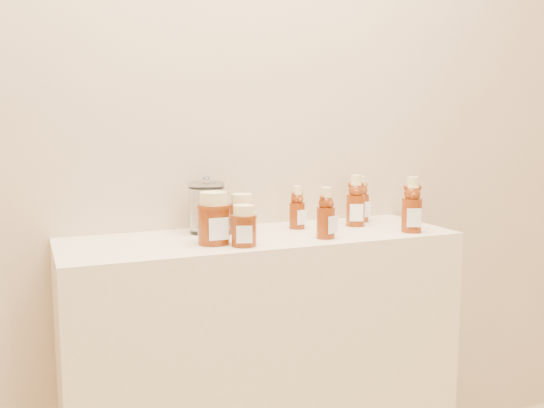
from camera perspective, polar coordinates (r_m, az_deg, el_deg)
name	(u,v)px	position (r m, az deg, el deg)	size (l,w,h in m)	color
wall_back	(239,89)	(2.00, -3.17, 10.78)	(3.50, 0.02, 2.70)	tan
display_table	(262,376)	(1.98, -0.99, -15.86)	(1.20, 0.40, 0.90)	beige
bear_bottle_back_left	(297,204)	(1.96, 2.38, -0.04)	(0.05, 0.05, 0.16)	#601F07
bear_bottle_back_mid	(356,197)	(2.02, 7.88, 0.64)	(0.07, 0.07, 0.19)	#601F07
bear_bottle_back_right	(361,196)	(2.11, 8.35, 0.76)	(0.06, 0.06, 0.18)	#601F07
bear_bottle_front_left	(326,210)	(1.80, 5.10, -0.52)	(0.06, 0.06, 0.17)	#601F07
bear_bottle_front_right	(412,201)	(1.94, 13.04, 0.28)	(0.07, 0.07, 0.20)	#601F07
honey_jar_left	(214,218)	(1.72, -5.51, -1.33)	(0.09, 0.09, 0.15)	#601F07
honey_jar_back	(242,214)	(1.87, -2.87, -0.93)	(0.08, 0.08, 0.12)	#601F07
honey_jar_front	(244,226)	(1.69, -2.66, -2.04)	(0.07, 0.07, 0.12)	#601F07
glass_canister	(207,206)	(1.89, -6.16, -0.15)	(0.11, 0.11, 0.17)	white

